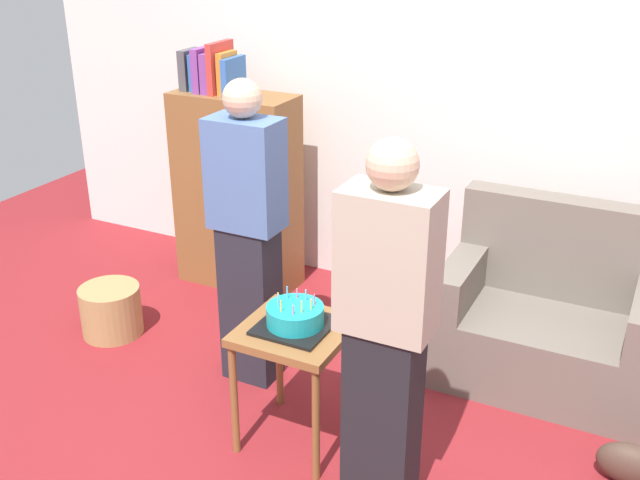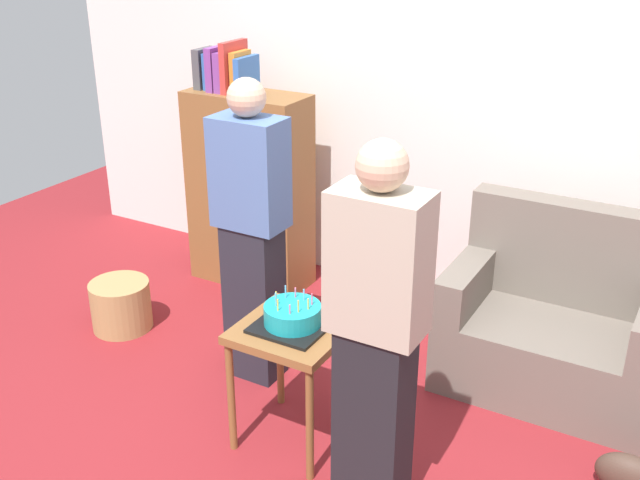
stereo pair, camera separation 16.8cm
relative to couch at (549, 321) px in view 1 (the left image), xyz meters
name	(u,v)px [view 1 (the left image)]	position (x,y,z in m)	size (l,w,h in m)	color
ground_plane	(296,480)	(-0.82, -1.34, -0.34)	(8.00, 8.00, 0.00)	maroon
wall_back	(454,91)	(-0.82, 0.71, 1.01)	(6.00, 0.10, 2.70)	silver
couch	(549,321)	(0.00, 0.00, 0.00)	(1.10, 0.70, 0.96)	#6B6056
bookshelf	(236,187)	(-2.11, 0.25, 0.35)	(0.80, 0.36, 1.61)	brown
side_table	(296,345)	(-0.95, -1.08, 0.18)	(0.48, 0.48, 0.62)	brown
birthday_cake	(295,317)	(-0.95, -1.08, 0.33)	(0.32, 0.32, 0.17)	black
person_blowing_candles	(248,235)	(-1.43, -0.70, 0.49)	(0.36, 0.22, 1.63)	#23232D
person_holding_cake	(385,339)	(-0.42, -1.33, 0.49)	(0.36, 0.22, 1.63)	black
wicker_basket	(111,310)	(-2.42, -0.70, -0.19)	(0.36, 0.36, 0.30)	#A88451
handbag	(629,464)	(0.51, -0.69, -0.24)	(0.28, 0.14, 0.20)	#473328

